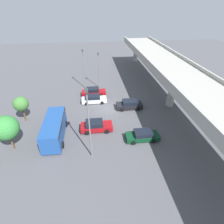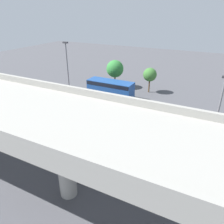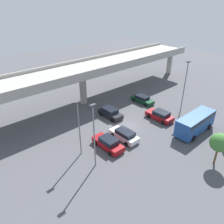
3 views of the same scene
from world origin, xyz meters
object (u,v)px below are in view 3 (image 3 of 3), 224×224
object	(u,v)px
parked_car_0	(108,143)
parked_car_4	(142,99)
parked_car_1	(124,135)
lamp_post_near_aisle	(94,132)
parked_car_3	(160,115)
lamp_post_mid_lot	(79,125)
tree_front_left	(220,143)
parked_car_2	(110,113)
lamp_post_by_overpass	(185,84)
shuttle_bus	(196,122)

from	to	relation	value
parked_car_0	parked_car_4	size ratio (longest dim) A/B	1.05
parked_car_1	lamp_post_near_aisle	world-z (taller)	lamp_post_near_aisle
parked_car_3	lamp_post_near_aisle	size ratio (longest dim) A/B	0.56
lamp_post_mid_lot	parked_car_3	bearing A→B (deg)	-5.15
tree_front_left	parked_car_4	bearing A→B (deg)	69.22
parked_car_2	parked_car_4	bearing A→B (deg)	90.82
parked_car_0	tree_front_left	distance (m)	13.69
parked_car_4	lamp_post_by_overpass	size ratio (longest dim) A/B	0.50
parked_car_0	tree_front_left	xyz separation A→B (m)	(7.66, -11.11, 2.35)
parked_car_3	shuttle_bus	xyz separation A→B (m)	(0.88, -5.75, 0.93)
lamp_post_mid_lot	lamp_post_by_overpass	distance (m)	20.08
parked_car_1	shuttle_bus	bearing A→B (deg)	-121.43
parked_car_2	lamp_post_mid_lot	size ratio (longest dim) A/B	0.61
lamp_post_near_aisle	lamp_post_by_overpass	xyz separation A→B (m)	(19.96, 0.92, 0.43)
shuttle_bus	parked_car_0	bearing A→B (deg)	155.09
parked_car_3	parked_car_4	xyz separation A→B (m)	(2.84, 6.28, -0.08)
parked_car_4	lamp_post_by_overpass	world-z (taller)	lamp_post_by_overpass
parked_car_3	lamp_post_mid_lot	bearing A→B (deg)	84.85
parked_car_1	parked_car_4	distance (m)	12.92
parked_car_2	shuttle_bus	bearing A→B (deg)	28.32
parked_car_3	parked_car_4	size ratio (longest dim) A/B	1.02
parked_car_1	shuttle_bus	distance (m)	10.92
parked_car_2	shuttle_bus	xyz separation A→B (m)	(6.42, -11.92, 0.92)
parked_car_2	lamp_post_by_overpass	world-z (taller)	lamp_post_by_overpass
shuttle_bus	parked_car_4	bearing A→B (deg)	80.74
parked_car_0	lamp_post_by_overpass	xyz separation A→B (m)	(16.51, -0.72, 4.51)
lamp_post_by_overpass	parked_car_1	bearing A→B (deg)	177.14
parked_car_3	lamp_post_mid_lot	size ratio (longest dim) A/B	0.62
parked_car_4	tree_front_left	xyz separation A→B (m)	(-6.61, -17.43, 2.41)
parked_car_2	parked_car_3	world-z (taller)	parked_car_2
parked_car_2	shuttle_bus	world-z (taller)	shuttle_bus
parked_car_0	parked_car_2	size ratio (longest dim) A/B	1.04
lamp_post_mid_lot	lamp_post_by_overpass	xyz separation A→B (m)	(19.96, -2.09, 0.81)
parked_car_1	parked_car_0	bearing A→B (deg)	89.19
parked_car_2	lamp_post_mid_lot	world-z (taller)	lamp_post_mid_lot
parked_car_0	lamp_post_near_aisle	size ratio (longest dim) A/B	0.58
lamp_post_mid_lot	tree_front_left	world-z (taller)	lamp_post_mid_lot
lamp_post_by_overpass	lamp_post_mid_lot	bearing A→B (deg)	174.01
tree_front_left	parked_car_2	bearing A→B (deg)	95.84
parked_car_1	parked_car_3	distance (m)	8.40
lamp_post_by_overpass	parked_car_0	bearing A→B (deg)	177.51
shuttle_bus	lamp_post_mid_lot	world-z (taller)	lamp_post_mid_lot
parked_car_0	lamp_post_near_aisle	world-z (taller)	lamp_post_near_aisle
parked_car_2	lamp_post_by_overpass	distance (m)	13.45
parked_car_0	tree_front_left	bearing A→B (deg)	-145.43
parked_car_3	lamp_post_mid_lot	world-z (taller)	lamp_post_mid_lot
parked_car_0	lamp_post_near_aisle	xyz separation A→B (m)	(-3.46, -1.63, 4.08)
parked_car_4	parked_car_0	bearing A→B (deg)	-66.11
parked_car_3	lamp_post_by_overpass	bearing A→B (deg)	-98.43
parked_car_3	parked_car_1	bearing A→B (deg)	90.54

